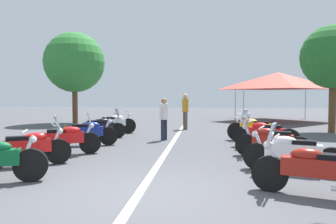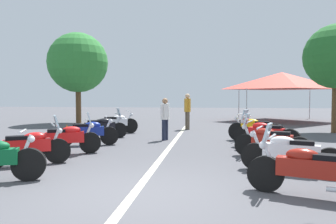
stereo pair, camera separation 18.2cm
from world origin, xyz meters
name	(u,v)px [view 2 (the right image)]	position (x,y,z in m)	size (l,w,h in m)	color
ground_plane	(134,194)	(0.00, 0.00, 0.00)	(80.00, 80.00, 0.00)	#4C4C51
lane_centre_stripe	(170,147)	(5.08, 0.00, 0.00)	(19.37, 0.16, 0.01)	beige
motorcycle_left_row_1	(29,147)	(1.86, 3.01, 0.46)	(1.17, 1.77, 1.20)	black
motorcycle_left_row_2	(66,138)	(3.40, 2.78, 0.46)	(0.98, 1.91, 1.20)	black
motorcycle_left_row_3	(88,132)	(5.03, 2.77, 0.45)	(0.92, 1.99, 0.99)	black
motorcycle_left_row_4	(101,127)	(6.80, 2.93, 0.46)	(1.14, 1.96, 1.19)	black
motorcycle_left_row_5	(116,123)	(8.33, 2.78, 0.46)	(1.15, 1.81, 1.01)	black
motorcycle_right_row_0	(312,170)	(0.17, -2.94, 0.46)	(0.98, 2.08, 1.20)	black
motorcycle_right_row_1	(290,153)	(1.88, -3.01, 0.45)	(0.95, 2.07, 0.98)	black
motorcycle_right_row_2	(271,141)	(3.58, -2.91, 0.46)	(0.92, 1.94, 1.20)	black
motorcycle_right_row_3	(265,134)	(5.04, -3.01, 0.48)	(1.10, 1.95, 1.23)	black
motorcycle_right_row_4	(256,129)	(6.67, -2.96, 0.47)	(1.01, 1.99, 1.02)	black
traffic_cone_0	(67,133)	(6.16, 4.03, 0.29)	(0.36, 0.36, 0.61)	orange
bystander_0	(187,108)	(10.62, -0.20, 1.05)	(0.47, 0.32, 1.77)	brown
bystander_1	(165,116)	(6.65, 0.38, 0.92)	(0.49, 0.32, 1.58)	#1E2338
roadside_tree_0	(78,63)	(13.54, 6.67, 3.67)	(3.61, 3.61, 5.48)	brown
event_tent	(282,81)	(16.52, -5.93, 2.65)	(5.56, 5.56, 3.20)	#E54C3F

